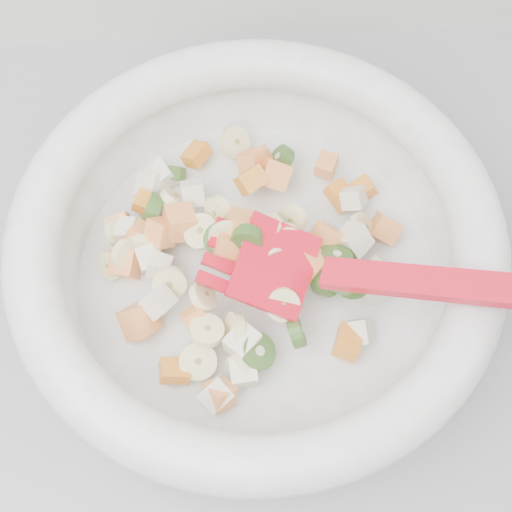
{
  "coord_description": "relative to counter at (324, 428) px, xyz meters",
  "views": [
    {
      "loc": [
        -0.1,
        1.23,
        1.42
      ],
      "look_at": [
        -0.09,
        1.47,
        0.95
      ],
      "focal_mm": 50.0,
      "sensor_mm": 36.0,
      "label": 1
    }
  ],
  "objects": [
    {
      "name": "counter",
      "position": [
        0.0,
        0.0,
        0.0
      ],
      "size": [
        2.0,
        0.6,
        0.9
      ],
      "primitive_type": "cube",
      "color": "gray",
      "rests_on": "ground"
    },
    {
      "name": "mixing_bowl",
      "position": [
        -0.09,
        0.02,
        0.5
      ],
      "size": [
        0.42,
        0.36,
        0.14
      ],
      "color": "white",
      "rests_on": "counter"
    }
  ]
}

